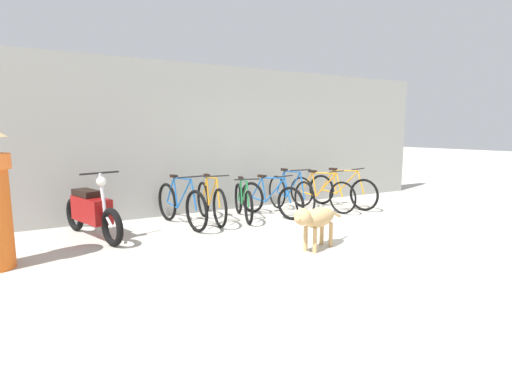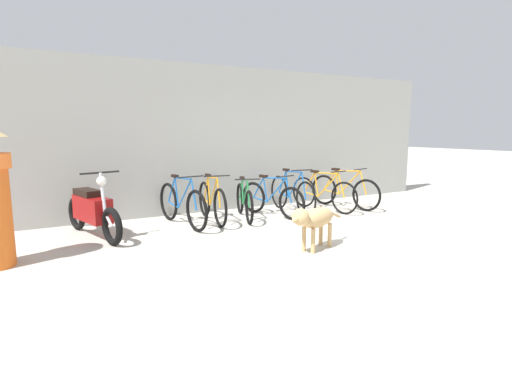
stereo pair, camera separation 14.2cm
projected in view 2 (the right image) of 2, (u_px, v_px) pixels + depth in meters
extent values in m
plane|color=#B7B2A5|center=(336.00, 239.00, 6.11)|extent=(60.00, 60.00, 0.00)
cube|color=gray|center=(246.00, 139.00, 8.49)|extent=(9.75, 0.20, 2.93)
torus|color=black|center=(197.00, 211.00, 6.49)|extent=(0.15, 0.70, 0.70)
torus|color=black|center=(169.00, 202.00, 7.35)|extent=(0.15, 0.70, 0.70)
cylinder|color=#1959A5|center=(185.00, 194.00, 6.79)|extent=(0.10, 0.53, 0.58)
cylinder|color=#1959A5|center=(177.00, 193.00, 7.04)|extent=(0.05, 0.14, 0.53)
cylinder|color=#1959A5|center=(183.00, 178.00, 6.79)|extent=(0.11, 0.62, 0.06)
cylinder|color=#1959A5|center=(173.00, 205.00, 7.19)|extent=(0.08, 0.41, 0.08)
cylinder|color=#1959A5|center=(172.00, 190.00, 7.20)|extent=(0.07, 0.32, 0.49)
cylinder|color=#1959A5|center=(194.00, 195.00, 6.52)|extent=(0.05, 0.19, 0.51)
cube|color=black|center=(175.00, 176.00, 7.04)|extent=(0.09, 0.19, 0.05)
cylinder|color=black|center=(191.00, 177.00, 6.54)|extent=(0.46, 0.09, 0.02)
torus|color=black|center=(220.00, 208.00, 6.79)|extent=(0.11, 0.68, 0.68)
torus|color=black|center=(205.00, 199.00, 7.68)|extent=(0.11, 0.68, 0.68)
cylinder|color=orange|center=(213.00, 192.00, 7.10)|extent=(0.07, 0.48, 0.56)
cylinder|color=orange|center=(209.00, 191.00, 7.36)|extent=(0.04, 0.13, 0.51)
cylinder|color=orange|center=(212.00, 178.00, 7.11)|extent=(0.08, 0.56, 0.06)
cylinder|color=orange|center=(207.00, 202.00, 7.51)|extent=(0.06, 0.37, 0.08)
cylinder|color=orange|center=(206.00, 188.00, 7.52)|extent=(0.06, 0.29, 0.47)
cylinder|color=orange|center=(219.00, 193.00, 6.82)|extent=(0.04, 0.17, 0.50)
cube|color=black|center=(208.00, 175.00, 7.36)|extent=(0.09, 0.19, 0.05)
cylinder|color=black|center=(217.00, 176.00, 6.84)|extent=(0.46, 0.07, 0.02)
torus|color=black|center=(249.00, 208.00, 7.00)|extent=(0.23, 0.60, 0.61)
torus|color=black|center=(240.00, 198.00, 7.96)|extent=(0.23, 0.60, 0.61)
cylinder|color=#1E7238|center=(245.00, 193.00, 7.34)|extent=(0.17, 0.47, 0.51)
cylinder|color=#1E7238|center=(243.00, 192.00, 7.62)|extent=(0.06, 0.13, 0.46)
cylinder|color=#1E7238|center=(245.00, 180.00, 7.36)|extent=(0.19, 0.55, 0.06)
cylinder|color=#1E7238|center=(242.00, 201.00, 7.78)|extent=(0.13, 0.36, 0.07)
cylinder|color=#1E7238|center=(241.00, 189.00, 7.79)|extent=(0.11, 0.29, 0.43)
cylinder|color=#1E7238|center=(248.00, 194.00, 7.04)|extent=(0.08, 0.17, 0.45)
cube|color=black|center=(242.00, 178.00, 7.63)|extent=(0.12, 0.19, 0.05)
cylinder|color=black|center=(248.00, 179.00, 7.07)|extent=(0.45, 0.16, 0.02)
torus|color=black|center=(292.00, 203.00, 7.36)|extent=(0.24, 0.61, 0.62)
torus|color=black|center=(254.00, 197.00, 8.04)|extent=(0.24, 0.61, 0.62)
cylinder|color=#1959A5|center=(276.00, 190.00, 7.60)|extent=(0.17, 0.48, 0.52)
cylinder|color=#1959A5|center=(265.00, 190.00, 7.79)|extent=(0.06, 0.13, 0.47)
cylinder|color=#1959A5|center=(274.00, 178.00, 7.60)|extent=(0.19, 0.55, 0.06)
cylinder|color=#1959A5|center=(260.00, 200.00, 7.92)|extent=(0.14, 0.36, 0.07)
cylinder|color=#1959A5|center=(258.00, 188.00, 7.92)|extent=(0.11, 0.29, 0.44)
cylinder|color=#1959A5|center=(289.00, 191.00, 7.38)|extent=(0.08, 0.17, 0.46)
cube|color=black|center=(263.00, 176.00, 7.79)|extent=(0.12, 0.19, 0.05)
cylinder|color=black|center=(286.00, 176.00, 7.39)|extent=(0.45, 0.16, 0.02)
torus|color=black|center=(306.00, 200.00, 7.55)|extent=(0.08, 0.70, 0.70)
torus|color=black|center=(279.00, 192.00, 8.50)|extent=(0.08, 0.70, 0.70)
cylinder|color=#1959A5|center=(295.00, 185.00, 7.88)|extent=(0.06, 0.53, 0.58)
cylinder|color=#1959A5|center=(287.00, 184.00, 8.16)|extent=(0.04, 0.14, 0.53)
cylinder|color=#1959A5|center=(294.00, 172.00, 7.89)|extent=(0.07, 0.61, 0.06)
cylinder|color=#1959A5|center=(284.00, 195.00, 8.32)|extent=(0.05, 0.40, 0.08)
cylinder|color=#1959A5|center=(283.00, 182.00, 8.33)|extent=(0.05, 0.32, 0.49)
cylinder|color=#1959A5|center=(304.00, 186.00, 7.58)|extent=(0.04, 0.19, 0.51)
cube|color=black|center=(286.00, 170.00, 8.16)|extent=(0.08, 0.18, 0.05)
cylinder|color=black|center=(302.00, 170.00, 7.61)|extent=(0.46, 0.05, 0.02)
torus|color=black|center=(344.00, 198.00, 7.87)|extent=(0.17, 0.64, 0.65)
torus|color=black|center=(304.00, 192.00, 8.68)|extent=(0.17, 0.64, 0.65)
cylinder|color=orange|center=(328.00, 185.00, 8.15)|extent=(0.14, 0.53, 0.54)
cylinder|color=orange|center=(316.00, 185.00, 8.38)|extent=(0.06, 0.14, 0.49)
cylinder|color=orange|center=(326.00, 173.00, 8.15)|extent=(0.16, 0.61, 0.06)
cylinder|color=orange|center=(311.00, 194.00, 8.53)|extent=(0.11, 0.40, 0.08)
cylinder|color=orange|center=(309.00, 182.00, 8.53)|extent=(0.09, 0.32, 0.45)
cylinder|color=orange|center=(341.00, 186.00, 7.89)|extent=(0.07, 0.19, 0.48)
cube|color=black|center=(315.00, 171.00, 8.38)|extent=(0.11, 0.19, 0.05)
cylinder|color=black|center=(339.00, 172.00, 7.91)|extent=(0.45, 0.12, 0.02)
torus|color=black|center=(366.00, 195.00, 8.16)|extent=(0.22, 0.66, 0.67)
torus|color=black|center=(324.00, 190.00, 8.93)|extent=(0.22, 0.66, 0.67)
cylinder|color=orange|center=(349.00, 183.00, 8.43)|extent=(0.16, 0.52, 0.55)
cylinder|color=orange|center=(337.00, 182.00, 8.65)|extent=(0.06, 0.14, 0.51)
cylinder|color=orange|center=(348.00, 171.00, 8.43)|extent=(0.18, 0.61, 0.06)
cylinder|color=orange|center=(331.00, 192.00, 8.79)|extent=(0.13, 0.40, 0.08)
cylinder|color=orange|center=(330.00, 180.00, 8.79)|extent=(0.11, 0.32, 0.47)
cylinder|color=orange|center=(363.00, 183.00, 8.19)|extent=(0.07, 0.19, 0.49)
cube|color=black|center=(336.00, 169.00, 8.65)|extent=(0.11, 0.19, 0.05)
cylinder|color=black|center=(361.00, 169.00, 8.20)|extent=(0.45, 0.14, 0.02)
torus|color=black|center=(112.00, 226.00, 5.72)|extent=(0.24, 0.57, 0.56)
torus|color=black|center=(77.00, 213.00, 6.63)|extent=(0.24, 0.57, 0.56)
cube|color=maroon|center=(92.00, 209.00, 6.15)|extent=(0.51, 0.91, 0.37)
cube|color=black|center=(87.00, 192.00, 6.22)|extent=(0.38, 0.60, 0.10)
cylinder|color=silver|center=(103.00, 193.00, 5.82)|extent=(0.09, 0.16, 0.59)
cylinder|color=silver|center=(109.00, 220.00, 5.77)|extent=(0.10, 0.22, 0.20)
cylinder|color=black|center=(100.00, 173.00, 5.81)|extent=(0.57, 0.19, 0.03)
sphere|color=silver|center=(101.00, 181.00, 5.80)|extent=(0.17, 0.17, 0.14)
ellipsoid|color=tan|center=(317.00, 218.00, 5.52)|extent=(0.73, 0.49, 0.27)
cylinder|color=tan|center=(313.00, 241.00, 5.36)|extent=(0.08, 0.08, 0.34)
cylinder|color=tan|center=(304.00, 239.00, 5.46)|extent=(0.08, 0.08, 0.34)
cylinder|color=tan|center=(330.00, 235.00, 5.67)|extent=(0.08, 0.08, 0.34)
cylinder|color=tan|center=(321.00, 233.00, 5.77)|extent=(0.08, 0.08, 0.34)
sphere|color=tan|center=(301.00, 217.00, 5.21)|extent=(0.30, 0.30, 0.23)
ellipsoid|color=tan|center=(296.00, 220.00, 5.14)|extent=(0.15, 0.13, 0.09)
cylinder|color=tan|center=(335.00, 214.00, 5.87)|extent=(0.29, 0.14, 0.15)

